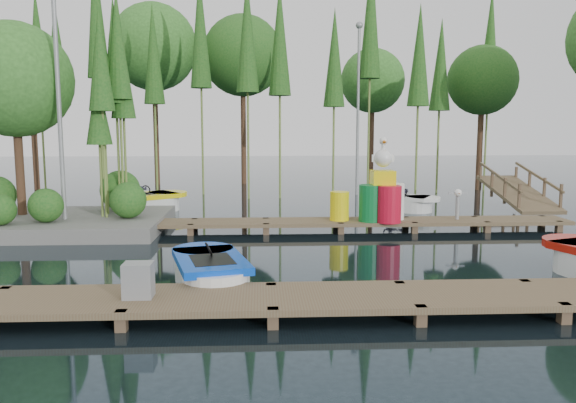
{
  "coord_description": "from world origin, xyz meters",
  "views": [
    {
      "loc": [
        -0.17,
        -12.89,
        2.86
      ],
      "look_at": [
        0.5,
        0.5,
        1.1
      ],
      "focal_mm": 35.0,
      "sensor_mm": 36.0,
      "label": 1
    }
  ],
  "objects_px": {
    "island": "(40,116)",
    "utility_cabinet": "(138,280)",
    "yellow_barrel": "(339,206)",
    "boat_yellow_far": "(143,203)",
    "boat_blue": "(210,272)",
    "drum_cluster": "(384,196)"
  },
  "relations": [
    {
      "from": "island",
      "to": "utility_cabinet",
      "type": "distance_m",
      "value": 9.26
    },
    {
      "from": "yellow_barrel",
      "to": "utility_cabinet",
      "type": "bearing_deg",
      "value": -120.17
    },
    {
      "from": "utility_cabinet",
      "to": "yellow_barrel",
      "type": "relative_size",
      "value": 0.66
    },
    {
      "from": "island",
      "to": "boat_yellow_far",
      "type": "height_order",
      "value": "island"
    },
    {
      "from": "utility_cabinet",
      "to": "yellow_barrel",
      "type": "height_order",
      "value": "yellow_barrel"
    },
    {
      "from": "boat_blue",
      "to": "boat_yellow_far",
      "type": "relative_size",
      "value": 0.88
    },
    {
      "from": "boat_blue",
      "to": "utility_cabinet",
      "type": "xyz_separation_m",
      "value": [
        -0.94,
        -1.62,
        0.31
      ]
    },
    {
      "from": "utility_cabinet",
      "to": "yellow_barrel",
      "type": "bearing_deg",
      "value": 59.83
    },
    {
      "from": "boat_blue",
      "to": "boat_yellow_far",
      "type": "bearing_deg",
      "value": 94.16
    },
    {
      "from": "drum_cluster",
      "to": "boat_blue",
      "type": "bearing_deg",
      "value": -129.76
    },
    {
      "from": "utility_cabinet",
      "to": "drum_cluster",
      "type": "height_order",
      "value": "drum_cluster"
    },
    {
      "from": "island",
      "to": "yellow_barrel",
      "type": "distance_m",
      "value": 8.73
    },
    {
      "from": "yellow_barrel",
      "to": "drum_cluster",
      "type": "relative_size",
      "value": 0.35
    },
    {
      "from": "boat_yellow_far",
      "to": "yellow_barrel",
      "type": "relative_size",
      "value": 3.95
    },
    {
      "from": "yellow_barrel",
      "to": "island",
      "type": "bearing_deg",
      "value": 174.58
    },
    {
      "from": "yellow_barrel",
      "to": "drum_cluster",
      "type": "height_order",
      "value": "drum_cluster"
    },
    {
      "from": "boat_yellow_far",
      "to": "yellow_barrel",
      "type": "distance_m",
      "value": 7.3
    },
    {
      "from": "boat_blue",
      "to": "drum_cluster",
      "type": "relative_size",
      "value": 1.21
    },
    {
      "from": "boat_yellow_far",
      "to": "drum_cluster",
      "type": "bearing_deg",
      "value": -45.25
    },
    {
      "from": "boat_blue",
      "to": "yellow_barrel",
      "type": "distance_m",
      "value": 6.24
    },
    {
      "from": "boat_yellow_far",
      "to": "yellow_barrel",
      "type": "height_order",
      "value": "boat_yellow_far"
    },
    {
      "from": "boat_blue",
      "to": "drum_cluster",
      "type": "height_order",
      "value": "drum_cluster"
    }
  ]
}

